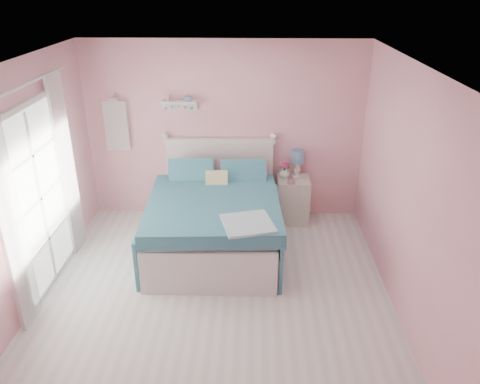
{
  "coord_description": "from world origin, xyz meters",
  "views": [
    {
      "loc": [
        0.42,
        -4.25,
        3.34
      ],
      "look_at": [
        0.26,
        1.2,
        0.83
      ],
      "focal_mm": 35.0,
      "sensor_mm": 36.0,
      "label": 1
    }
  ],
  "objects_px": {
    "bed": "(215,220)",
    "table_lamp": "(298,158)",
    "vase": "(284,172)",
    "teacup": "(292,181)",
    "nightstand": "(293,200)"
  },
  "relations": [
    {
      "from": "bed",
      "to": "nightstand",
      "type": "xyz_separation_m",
      "value": [
        1.09,
        0.8,
        -0.07
      ]
    },
    {
      "from": "nightstand",
      "to": "table_lamp",
      "type": "relative_size",
      "value": 1.69
    },
    {
      "from": "bed",
      "to": "teacup",
      "type": "distance_m",
      "value": 1.27
    },
    {
      "from": "nightstand",
      "to": "vase",
      "type": "distance_m",
      "value": 0.44
    },
    {
      "from": "nightstand",
      "to": "teacup",
      "type": "relative_size",
      "value": 6.81
    },
    {
      "from": "nightstand",
      "to": "teacup",
      "type": "bearing_deg",
      "value": -106.25
    },
    {
      "from": "bed",
      "to": "table_lamp",
      "type": "distance_m",
      "value": 1.56
    },
    {
      "from": "bed",
      "to": "teacup",
      "type": "xyz_separation_m",
      "value": [
        1.04,
        0.65,
        0.31
      ]
    },
    {
      "from": "nightstand",
      "to": "table_lamp",
      "type": "distance_m",
      "value": 0.63
    },
    {
      "from": "bed",
      "to": "teacup",
      "type": "height_order",
      "value": "bed"
    },
    {
      "from": "table_lamp",
      "to": "vase",
      "type": "bearing_deg",
      "value": -162.77
    },
    {
      "from": "bed",
      "to": "vase",
      "type": "height_order",
      "value": "bed"
    },
    {
      "from": "nightstand",
      "to": "table_lamp",
      "type": "xyz_separation_m",
      "value": [
        0.05,
        0.12,
        0.62
      ]
    },
    {
      "from": "bed",
      "to": "table_lamp",
      "type": "bearing_deg",
      "value": 35.97
    },
    {
      "from": "bed",
      "to": "nightstand",
      "type": "height_order",
      "value": "bed"
    }
  ]
}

